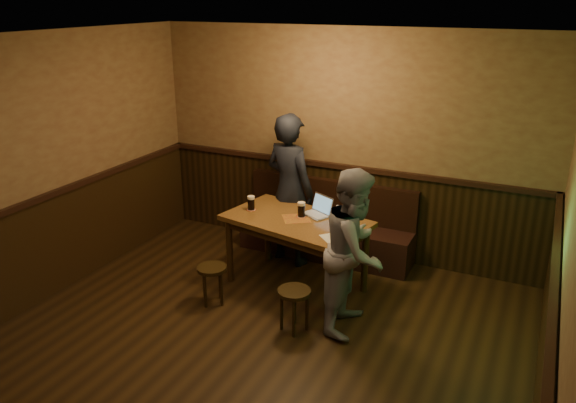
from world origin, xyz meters
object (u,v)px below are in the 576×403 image
(stool_right, at_px, (294,298))
(pint_right, at_px, (337,226))
(person_grey, at_px, (355,251))
(pub_table, at_px, (296,228))
(stool_left, at_px, (212,274))
(pint_mid, at_px, (301,209))
(pint_left, at_px, (251,203))
(laptop, at_px, (319,210))
(person_suit, at_px, (290,190))
(bench, at_px, (326,232))

(stool_right, xyz_separation_m, pint_right, (0.19, 0.62, 0.56))
(person_grey, bearing_deg, pub_table, 58.21)
(stool_left, height_order, pint_mid, pint_mid)
(pint_mid, bearing_deg, pint_left, -175.10)
(stool_right, xyz_separation_m, laptop, (-0.18, 1.03, 0.53))
(person_suit, bearing_deg, person_grey, 154.47)
(pint_left, xyz_separation_m, laptop, (0.75, 0.19, -0.03))
(pint_mid, relative_size, person_suit, 0.09)
(stool_right, height_order, person_suit, person_suit)
(person_grey, bearing_deg, laptop, 41.91)
(pint_left, relative_size, pint_mid, 0.98)
(stool_left, relative_size, person_grey, 0.26)
(pint_left, bearing_deg, bench, 57.17)
(pint_right, bearing_deg, laptop, 132.04)
(pub_table, height_order, stool_right, pub_table)
(bench, height_order, pint_right, pint_right)
(pub_table, distance_m, stool_right, 0.97)
(bench, height_order, stool_right, bench)
(stool_left, distance_m, laptop, 1.36)
(pint_right, xyz_separation_m, person_grey, (0.30, -0.28, -0.09))
(pint_left, height_order, laptop, laptop)
(pint_right, xyz_separation_m, laptop, (-0.37, 0.41, -0.03))
(pub_table, bearing_deg, person_suit, 132.22)
(stool_left, height_order, laptop, laptop)
(pint_mid, relative_size, pint_right, 0.99)
(pint_mid, height_order, laptop, laptop)
(person_grey, bearing_deg, pint_left, 68.37)
(pub_table, bearing_deg, laptop, 61.31)
(bench, bearing_deg, stool_right, -78.35)
(pub_table, bearing_deg, stool_right, -55.63)
(pint_left, xyz_separation_m, pint_right, (1.12, -0.23, 0.00))
(stool_left, bearing_deg, pint_right, 23.38)
(laptop, bearing_deg, stool_left, -104.97)
(stool_right, bearing_deg, person_grey, 35.08)
(pint_mid, distance_m, person_grey, 0.99)
(pint_mid, height_order, person_grey, person_grey)
(person_suit, relative_size, person_grey, 1.14)
(pint_right, bearing_deg, person_grey, -43.57)
(bench, relative_size, laptop, 5.84)
(person_suit, bearing_deg, bench, -119.23)
(bench, relative_size, person_suit, 1.18)
(person_suit, bearing_deg, pint_left, 83.33)
(pub_table, distance_m, stool_left, 1.04)
(stool_right, bearing_deg, person_suit, 116.89)
(bench, bearing_deg, pint_left, -122.83)
(pint_left, xyz_separation_m, person_grey, (1.42, -0.51, -0.09))
(pub_table, relative_size, stool_right, 3.79)
(pint_right, bearing_deg, person_suit, 139.23)
(pub_table, relative_size, pint_left, 10.05)
(pint_right, height_order, laptop, laptop)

